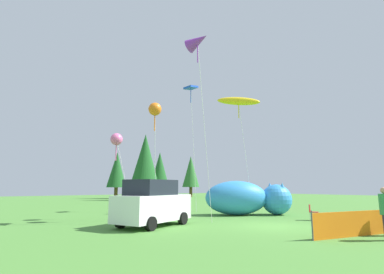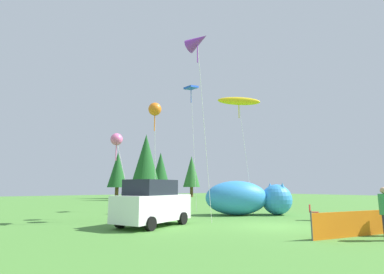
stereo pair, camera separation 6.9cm
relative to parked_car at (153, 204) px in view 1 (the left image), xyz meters
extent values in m
plane|color=#477F33|center=(4.59, -3.61, -1.08)|extent=(120.00, 120.00, 0.00)
cube|color=white|center=(0.04, 0.02, -0.20)|extent=(4.56, 3.18, 1.23)
cube|color=#1E232D|center=(-0.15, -0.06, 0.78)|extent=(2.74, 2.37, 0.74)
cylinder|color=black|center=(0.94, 1.31, -0.77)|extent=(0.66, 0.46, 0.61)
cylinder|color=black|center=(1.57, -0.34, -0.77)|extent=(0.66, 0.46, 0.61)
cylinder|color=black|center=(-1.48, 0.37, -0.77)|extent=(0.66, 0.46, 0.61)
cylinder|color=black|center=(-0.85, -1.27, -0.77)|extent=(0.66, 0.46, 0.61)
cube|color=maroon|center=(8.57, -3.49, -0.62)|extent=(0.61, 0.61, 0.03)
cube|color=maroon|center=(8.48, -3.29, -0.41)|extent=(0.42, 0.20, 0.42)
cylinder|color=#A5A5AD|center=(8.83, -3.60, -0.85)|extent=(0.02, 0.02, 0.46)
cylinder|color=#A5A5AD|center=(8.46, -3.75, -0.85)|extent=(0.02, 0.02, 0.46)
cylinder|color=#A5A5AD|center=(8.67, -3.24, -0.85)|extent=(0.02, 0.02, 0.46)
cylinder|color=#A5A5AD|center=(8.31, -3.39, -0.85)|extent=(0.02, 0.02, 0.46)
ellipsoid|color=#338CD8|center=(7.42, 1.45, 0.06)|extent=(4.79, 4.25, 2.29)
ellipsoid|color=white|center=(7.42, 1.45, -0.45)|extent=(3.20, 2.93, 1.03)
sphere|color=#338CD8|center=(9.75, -0.11, -0.05)|extent=(2.06, 2.06, 2.06)
cone|color=#338CD8|center=(9.75, 0.41, 0.77)|extent=(0.58, 0.58, 0.62)
cone|color=#338CD8|center=(9.75, -0.62, 0.77)|extent=(0.58, 0.58, 0.62)
cube|color=orange|center=(6.06, -7.81, -0.60)|extent=(7.23, 1.80, 0.95)
cylinder|color=#4C4C51|center=(2.45, -6.93, -0.56)|extent=(0.05, 0.05, 1.05)
sphere|color=tan|center=(4.61, -8.58, 0.68)|extent=(0.24, 0.24, 0.24)
cylinder|color=silver|center=(0.19, 3.59, 1.30)|extent=(0.86, 0.98, 4.76)
sphere|color=pink|center=(-0.22, 4.06, 3.67)|extent=(0.74, 0.74, 0.74)
cylinder|color=pink|center=(-0.22, 4.06, 2.97)|extent=(0.06, 0.06, 1.20)
cylinder|color=silver|center=(7.00, 5.57, 3.93)|extent=(0.17, 0.56, 10.03)
cube|color=blue|center=(6.93, 5.84, 8.95)|extent=(1.00, 0.99, 0.29)
cylinder|color=blue|center=(6.93, 5.84, 8.25)|extent=(0.06, 0.06, 1.20)
cylinder|color=silver|center=(2.87, -0.58, 4.02)|extent=(0.77, 0.28, 10.21)
cone|color=purple|center=(2.50, -0.46, 9.13)|extent=(1.25, 1.64, 1.15)
cylinder|color=purple|center=(2.50, -0.46, 8.43)|extent=(0.06, 0.06, 1.20)
cylinder|color=silver|center=(8.72, 1.65, 3.04)|extent=(0.59, 0.64, 8.25)
ellipsoid|color=yellow|center=(8.44, 1.95, 7.16)|extent=(2.58, 2.90, 1.03)
cylinder|color=yellow|center=(8.44, 1.95, 6.46)|extent=(0.06, 0.06, 1.20)
cylinder|color=silver|center=(1.24, 1.90, 2.10)|extent=(0.47, 0.47, 6.36)
sphere|color=orange|center=(1.02, 1.69, 5.28)|extent=(0.76, 0.76, 0.76)
cylinder|color=orange|center=(1.02, 1.69, 4.58)|extent=(0.06, 0.06, 1.20)
cylinder|color=brown|center=(12.94, 33.09, -0.19)|extent=(0.57, 0.57, 1.79)
cone|color=#1E5623|center=(12.94, 33.09, 3.56)|extent=(3.14, 3.14, 5.72)
cylinder|color=brown|center=(22.73, 35.60, -0.08)|extent=(0.64, 0.64, 2.00)
cone|color=#1E5623|center=(22.73, 35.60, 4.11)|extent=(3.51, 3.51, 6.39)
cylinder|color=brown|center=(27.26, 31.79, -0.17)|extent=(0.58, 0.58, 1.82)
cone|color=#2D6B2D|center=(27.26, 31.79, 3.66)|extent=(3.21, 3.21, 5.83)
cylinder|color=brown|center=(13.41, 24.71, 0.04)|extent=(0.72, 0.72, 2.24)
cone|color=#1E5623|center=(13.41, 24.71, 4.73)|extent=(3.93, 3.93, 7.15)
camera|label=1|loc=(-7.78, -12.94, 0.82)|focal=28.00mm
camera|label=2|loc=(-7.72, -12.98, 0.82)|focal=28.00mm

